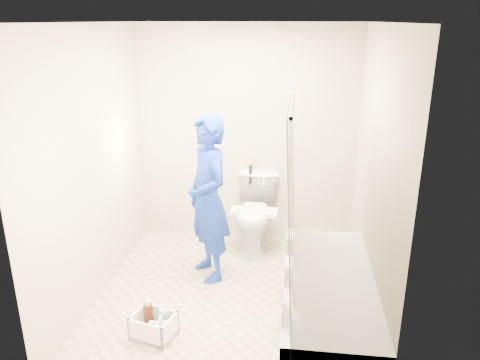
# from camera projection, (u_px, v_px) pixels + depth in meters

# --- Properties ---
(floor) EXTENTS (2.60, 2.60, 0.00)m
(floor) POSITION_uv_depth(u_px,v_px,m) (230.00, 295.00, 4.33)
(floor) COLOR tan
(floor) RESTS_ON ground
(ceiling) EXTENTS (2.40, 2.60, 0.02)m
(ceiling) POSITION_uv_depth(u_px,v_px,m) (228.00, 22.00, 3.55)
(ceiling) COLOR white
(ceiling) RESTS_ON wall_back
(wall_back) EXTENTS (2.40, 0.02, 2.40)m
(wall_back) POSITION_uv_depth(u_px,v_px,m) (247.00, 136.00, 5.16)
(wall_back) COLOR tan
(wall_back) RESTS_ON ground
(wall_front) EXTENTS (2.40, 0.02, 2.40)m
(wall_front) POSITION_uv_depth(u_px,v_px,m) (197.00, 241.00, 2.72)
(wall_front) COLOR tan
(wall_front) RESTS_ON ground
(wall_left) EXTENTS (0.02, 2.60, 2.40)m
(wall_left) POSITION_uv_depth(u_px,v_px,m) (94.00, 167.00, 4.08)
(wall_left) COLOR tan
(wall_left) RESTS_ON ground
(wall_right) EXTENTS (0.02, 2.60, 2.40)m
(wall_right) POSITION_uv_depth(u_px,v_px,m) (376.00, 178.00, 3.79)
(wall_right) COLOR tan
(wall_right) RESTS_ON ground
(bathtub) EXTENTS (0.70, 1.75, 0.50)m
(bathtub) POSITION_uv_depth(u_px,v_px,m) (328.00, 303.00, 3.74)
(bathtub) COLOR white
(bathtub) RESTS_ON ground
(curtain_rod) EXTENTS (0.02, 1.90, 0.02)m
(curtain_rod) POSITION_uv_depth(u_px,v_px,m) (294.00, 91.00, 3.23)
(curtain_rod) COLOR silver
(curtain_rod) RESTS_ON wall_back
(shower_curtain) EXTENTS (0.06, 1.75, 1.80)m
(shower_curtain) POSITION_uv_depth(u_px,v_px,m) (289.00, 215.00, 3.53)
(shower_curtain) COLOR white
(shower_curtain) RESTS_ON curtain_rod
(toilet) EXTENTS (0.48, 0.81, 0.81)m
(toilet) POSITION_uv_depth(u_px,v_px,m) (255.00, 213.00, 5.13)
(toilet) COLOR white
(toilet) RESTS_ON ground
(tank_lid) EXTENTS (0.51, 0.23, 0.04)m
(tank_lid) POSITION_uv_depth(u_px,v_px,m) (254.00, 212.00, 4.99)
(tank_lid) COLOR white
(tank_lid) RESTS_ON toilet
(tank_internals) EXTENTS (0.20, 0.07, 0.27)m
(tank_internals) POSITION_uv_depth(u_px,v_px,m) (254.00, 173.00, 5.21)
(tank_internals) COLOR black
(tank_internals) RESTS_ON toilet
(plumber) EXTENTS (0.65, 0.70, 1.62)m
(plumber) POSITION_uv_depth(u_px,v_px,m) (208.00, 199.00, 4.43)
(plumber) COLOR navy
(plumber) RESTS_ON ground
(cleaning_caddy) EXTENTS (0.38, 0.34, 0.25)m
(cleaning_caddy) POSITION_uv_depth(u_px,v_px,m) (155.00, 327.00, 3.74)
(cleaning_caddy) COLOR white
(cleaning_caddy) RESTS_ON ground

